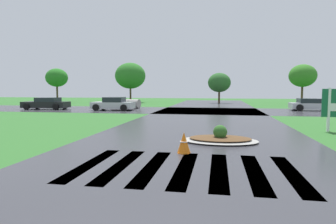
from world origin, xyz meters
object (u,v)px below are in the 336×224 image
Objects in this scene: median_island at (220,138)px; car_white_sedan at (311,105)px; car_blue_compact at (46,104)px; car_silver_hatch at (113,104)px; drainage_pipe_stack at (125,104)px; traffic_cone at (184,143)px.

car_white_sedan is at bearing 63.90° from median_island.
car_silver_hatch is (7.31, -0.06, 0.03)m from car_blue_compact.
drainage_pipe_stack is at bearing -93.21° from car_silver_hatch.
car_silver_hatch is at bearing 117.69° from traffic_cone.
car_blue_compact is 7.31m from car_silver_hatch.
car_silver_hatch is 1.17× the size of drainage_pipe_stack.
car_blue_compact is at bearing 139.25° from median_island.
car_silver_hatch is (-10.31, 15.12, 0.47)m from median_island.
car_silver_hatch is 19.60m from traffic_cone.
car_white_sedan is (19.15, 2.94, -0.05)m from car_silver_hatch.
drainage_pipe_stack is (7.43, 3.31, -0.09)m from car_blue_compact.
drainage_pipe_stack is (-10.19, 18.49, 0.35)m from median_island.
car_silver_hatch is 3.38m from drainage_pipe_stack.
median_island is at bearing 135.92° from car_blue_compact.
median_island is at bearing 61.76° from traffic_cone.
car_blue_compact reaches higher than traffic_cone.
car_silver_hatch is 19.38m from car_white_sedan.
drainage_pipe_stack is at bearing -159.30° from car_blue_compact.
car_silver_hatch reaches higher than car_white_sedan.
car_silver_hatch reaches higher than car_blue_compact.
median_island is 0.74× the size of car_white_sedan.
car_white_sedan is (26.47, 2.88, -0.02)m from car_blue_compact.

